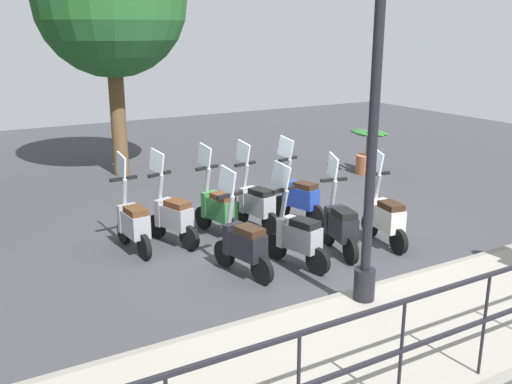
% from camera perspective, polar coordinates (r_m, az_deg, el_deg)
% --- Properties ---
extents(ground_plane, '(28.00, 28.00, 0.00)m').
position_cam_1_polar(ground_plane, '(9.41, 3.26, -5.14)').
color(ground_plane, '#38383D').
extents(promenade_walkway, '(2.20, 20.00, 0.15)m').
position_cam_1_polar(promenade_walkway, '(7.20, 17.45, -12.21)').
color(promenade_walkway, gray).
rests_on(promenade_walkway, ground_plane).
extents(lamp_post_near, '(0.26, 0.90, 4.54)m').
position_cam_1_polar(lamp_post_near, '(6.71, 11.59, 5.20)').
color(lamp_post_near, black).
rests_on(lamp_post_near, promenade_walkway).
extents(tree_distant, '(3.43, 3.43, 5.73)m').
position_cam_1_polar(tree_distant, '(13.79, -14.35, 18.03)').
color(tree_distant, brown).
rests_on(tree_distant, ground_plane).
extents(potted_palm, '(1.06, 0.66, 1.05)m').
position_cam_1_polar(potted_palm, '(14.07, 11.11, 3.61)').
color(potted_palm, '#9E5B3D').
rests_on(potted_palm, ground_plane).
extents(scooter_near_0, '(1.23, 0.46, 1.54)m').
position_cam_1_polar(scooter_near_0, '(9.40, 12.78, -2.43)').
color(scooter_near_0, black).
rests_on(scooter_near_0, ground_plane).
extents(scooter_near_1, '(1.22, 0.50, 1.54)m').
position_cam_1_polar(scooter_near_1, '(8.90, 8.38, -3.24)').
color(scooter_near_1, black).
rests_on(scooter_near_1, ground_plane).
extents(scooter_near_2, '(1.21, 0.52, 1.54)m').
position_cam_1_polar(scooter_near_2, '(8.36, 4.12, -4.39)').
color(scooter_near_2, black).
rests_on(scooter_near_2, ground_plane).
extents(scooter_near_3, '(1.22, 0.49, 1.54)m').
position_cam_1_polar(scooter_near_3, '(8.07, -1.32, -5.14)').
color(scooter_near_3, black).
rests_on(scooter_near_3, ground_plane).
extents(scooter_far_0, '(1.21, 0.53, 1.54)m').
position_cam_1_polar(scooter_far_0, '(10.32, 4.30, -0.43)').
color(scooter_far_0, black).
rests_on(scooter_far_0, ground_plane).
extents(scooter_far_1, '(1.22, 0.48, 1.54)m').
position_cam_1_polar(scooter_far_1, '(9.89, -0.05, -1.10)').
color(scooter_far_1, black).
rests_on(scooter_far_1, ground_plane).
extents(scooter_far_2, '(1.22, 0.49, 1.54)m').
position_cam_1_polar(scooter_far_2, '(9.65, -3.85, -1.58)').
color(scooter_far_2, black).
rests_on(scooter_far_2, ground_plane).
extents(scooter_far_3, '(1.19, 0.55, 1.54)m').
position_cam_1_polar(scooter_far_3, '(9.32, -8.38, -2.36)').
color(scooter_far_3, black).
rests_on(scooter_far_3, ground_plane).
extents(scooter_far_4, '(1.23, 0.44, 1.54)m').
position_cam_1_polar(scooter_far_4, '(9.11, -12.22, -2.99)').
color(scooter_far_4, black).
rests_on(scooter_far_4, ground_plane).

